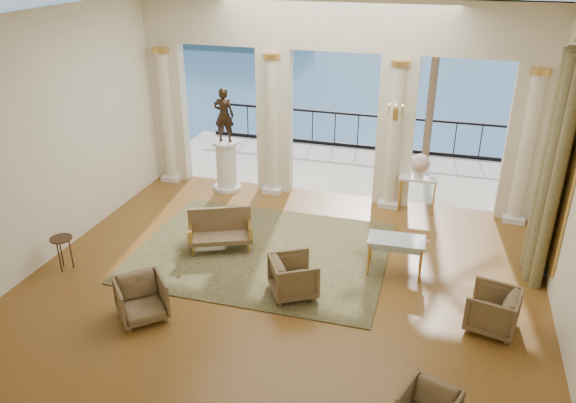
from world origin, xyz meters
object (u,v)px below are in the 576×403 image
(armchair_c, at_px, (493,308))
(side_table, at_px, (62,242))
(statue, at_px, (224,115))
(armchair_a, at_px, (141,297))
(settee, at_px, (220,230))
(game_table, at_px, (396,242))
(console_table, at_px, (418,184))
(armchair_d, at_px, (294,275))
(pedestal, at_px, (226,166))

(armchair_c, bearing_deg, side_table, -74.76)
(statue, bearing_deg, armchair_a, 90.97)
(settee, relative_size, side_table, 2.07)
(settee, distance_m, side_table, 2.91)
(armchair_a, xyz_separation_m, game_table, (3.73, 2.52, 0.24))
(console_table, bearing_deg, statue, -179.96)
(statue, relative_size, console_table, 1.51)
(settee, bearing_deg, console_table, 14.83)
(statue, bearing_deg, armchair_c, 140.69)
(armchair_c, relative_size, statue, 0.59)
(armchair_c, relative_size, side_table, 1.17)
(armchair_a, relative_size, armchair_c, 1.00)
(armchair_d, xyz_separation_m, game_table, (1.58, 1.19, 0.24))
(pedestal, xyz_separation_m, side_table, (-1.48, -4.30, -0.04))
(side_table, bearing_deg, game_table, 15.32)
(armchair_d, height_order, console_table, console_table)
(statue, height_order, console_table, statue)
(pedestal, bearing_deg, side_table, -108.92)
(armchair_a, xyz_separation_m, statue, (-0.65, 5.22, 1.49))
(pedestal, relative_size, side_table, 1.90)
(console_table, bearing_deg, side_table, -144.69)
(pedestal, distance_m, statue, 1.28)
(armchair_a, distance_m, armchair_d, 2.53)
(armchair_d, distance_m, pedestal, 4.80)
(armchair_c, distance_m, console_table, 4.26)
(armchair_c, relative_size, armchair_d, 0.99)
(armchair_c, bearing_deg, armchair_d, -78.26)
(settee, relative_size, game_table, 1.29)
(settee, height_order, console_table, settee)
(armchair_c, height_order, armchair_d, armchair_d)
(pedestal, height_order, statue, statue)
(armchair_a, bearing_deg, statue, 53.98)
(armchair_a, relative_size, game_table, 0.73)
(armchair_d, bearing_deg, settee, 28.04)
(settee, bearing_deg, game_table, -22.46)
(game_table, xyz_separation_m, statue, (-4.38, 2.70, 1.25))
(pedestal, distance_m, console_table, 4.54)
(armchair_a, distance_m, side_table, 2.33)
(game_table, distance_m, side_table, 6.07)
(statue, distance_m, side_table, 4.74)
(armchair_a, height_order, statue, statue)
(armchair_a, distance_m, settee, 2.47)
(settee, relative_size, statue, 1.05)
(statue, distance_m, console_table, 4.70)
(armchair_c, distance_m, game_table, 2.06)
(armchair_d, relative_size, console_table, 0.90)
(pedestal, xyz_separation_m, statue, (-0.00, 0.00, 1.28))
(armchair_d, xyz_separation_m, console_table, (1.73, 3.94, 0.28))
(statue, bearing_deg, armchair_d, 119.58)
(pedestal, relative_size, console_table, 1.45)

